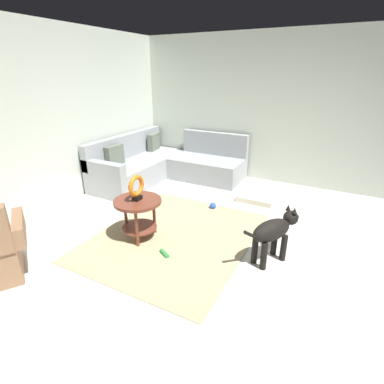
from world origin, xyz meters
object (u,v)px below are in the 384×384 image
at_px(sectional_couch, 165,165).
at_px(torus_sculpture, 136,187).
at_px(side_table, 138,209).
at_px(dog_toy_ball, 213,206).
at_px(dog_toy_rope, 164,253).
at_px(dog, 274,231).
at_px(dog_bed_mat, 259,194).

height_order(sectional_couch, torus_sculpture, sectional_couch).
xyz_separation_m(side_table, dog_toy_ball, (1.24, -0.50, -0.37)).
distance_m(side_table, torus_sculpture, 0.29).
bearing_deg(dog_toy_rope, dog, -66.25).
distance_m(dog, dog_toy_rope, 1.29).
xyz_separation_m(dog_bed_mat, dog_toy_rope, (-2.25, 0.51, -0.02)).
relative_size(sectional_couch, side_table, 3.75).
height_order(torus_sculpture, dog, torus_sculpture).
xyz_separation_m(side_table, dog, (0.31, -1.64, -0.04)).
xyz_separation_m(sectional_couch, dog_toy_ball, (-0.82, -1.42, -0.24)).
bearing_deg(dog_toy_rope, side_table, 68.74).
relative_size(torus_sculpture, dog_bed_mat, 0.41).
relative_size(side_table, torus_sculpture, 1.84).
bearing_deg(sectional_couch, side_table, -155.81).
bearing_deg(torus_sculpture, side_table, 180.00).
relative_size(dog, dog_toy_rope, 4.65).
distance_m(dog_bed_mat, dog_toy_ball, 0.97).
distance_m(dog_toy_ball, dog_toy_rope, 1.43).
relative_size(dog_bed_mat, dog, 1.05).
distance_m(sectional_couch, dog_toy_rope, 2.68).
relative_size(sectional_couch, dog, 2.96).
bearing_deg(side_table, dog_bed_mat, -26.35).
height_order(torus_sculpture, dog_toy_rope, torus_sculpture).
height_order(side_table, dog_toy_ball, side_table).
xyz_separation_m(torus_sculpture, dog, (0.31, -1.64, -0.33)).
bearing_deg(dog_toy_ball, dog_bed_mat, -32.50).
bearing_deg(dog_toy_rope, dog_toy_ball, 0.31).
bearing_deg(dog_bed_mat, torus_sculpture, 153.65).
xyz_separation_m(side_table, torus_sculpture, (0.00, 0.00, 0.29)).
height_order(dog, dog_toy_ball, dog).
height_order(dog_toy_ball, dog_toy_rope, dog_toy_ball).
distance_m(side_table, dog, 1.67).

